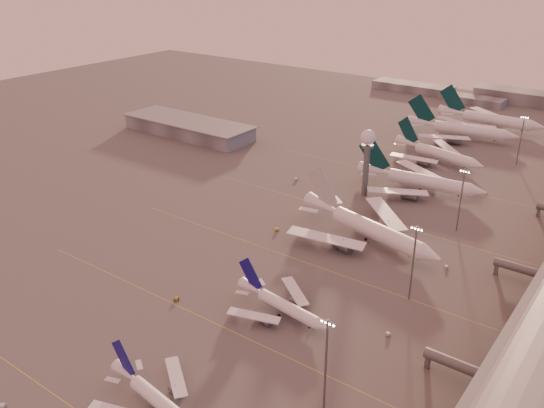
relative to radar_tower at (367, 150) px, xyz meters
The scene contains 24 objects.
ground 121.92m from the radar_tower, 92.39° to the right, with size 700.00×700.00×0.00m, color #5B5859.
taxiway_markings 71.83m from the radar_tower, 68.66° to the right, with size 180.00×185.25×0.02m.
hangar 127.68m from the radar_tower, behind, with size 82.00×27.00×8.50m.
radar_tower is the anchor object (origin of this frame).
mast_a 131.38m from the radar_tower, 66.17° to the right, with size 3.60×0.56×25.00m.
mast_b 82.32m from the radar_tower, 52.43° to the right, with size 3.60×0.56×25.00m.
mast_c 46.66m from the radar_tower, 12.53° to the right, with size 3.60×0.56×25.00m.
mast_d 91.11m from the radar_tower, 61.74° to the left, with size 3.60×0.56×25.00m.
distant_horizon 205.86m from the radar_tower, 90.67° to the left, with size 165.00×37.50×9.00m.
narrowbody_near 146.14m from the radar_tower, 81.66° to the right, with size 32.60×25.88×12.76m.
narrowbody_mid 99.55m from the radar_tower, 76.26° to the right, with size 35.21×27.95×13.78m.
widebody_white 47.04m from the radar_tower, 60.39° to the right, with size 63.16×50.01×22.63m.
greentail_a 30.79m from the radar_tower, 45.90° to the left, with size 58.47×47.04×21.24m.
greentail_b 63.46m from the radar_tower, 80.97° to the left, with size 51.46×41.03×19.09m.
greentail_c 106.78m from the radar_tower, 87.10° to the left, with size 62.50×50.23×22.73m.
greentail_d 137.64m from the radar_tower, 85.04° to the left, with size 63.81×51.57×23.19m.
gsv_truck_a 166.00m from the radar_tower, 92.56° to the right, with size 6.41×5.06×2.49m.
gsv_tug_mid 110.24m from the radar_tower, 93.86° to the right, with size 3.50×3.82×0.94m.
gsv_truck_b 102.83m from the radar_tower, 58.09° to the right, with size 5.58×3.30×2.12m.
gsv_truck_c 55.60m from the radar_tower, 100.94° to the right, with size 6.57×4.87×2.52m.
gsv_catering_b 68.86m from the radar_tower, 37.36° to the right, with size 5.12×2.96×3.95m.
gsv_tug_far 33.41m from the radar_tower, 64.78° to the right, with size 3.90×3.90×0.99m.
gsv_truck_d 39.21m from the radar_tower, behind, with size 2.66×6.17×2.43m.
gsv_tug_hangar 53.08m from the radar_tower, 46.25° to the left, with size 4.02×2.71×1.08m.
Camera 1 is at (109.85, -91.21, 99.04)m, focal length 38.00 mm.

